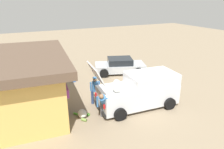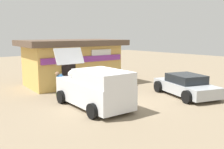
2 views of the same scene
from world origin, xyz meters
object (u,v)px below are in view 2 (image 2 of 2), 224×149
Objects in this scene: delivery_van at (95,88)px; vendor_standing at (90,79)px; parked_sedan at (186,86)px; paint_bucket at (133,83)px; storefront_bar at (72,61)px; customer_bending at (63,83)px; unloaded_banana_pile at (64,91)px.

vendor_standing is at bearing 58.82° from delivery_van.
paint_bucket is at bearing 93.33° from parked_sedan.
storefront_bar is at bearing 112.99° from parked_sedan.
parked_sedan is at bearing -34.66° from customer_bending.
paint_bucket is (2.74, -3.10, -1.40)m from storefront_bar.
customer_bending is 1.30m from unloaded_banana_pile.
customer_bending reaches higher than paint_bucket.
delivery_van reaches higher than parked_sedan.
storefront_bar is at bearing 131.40° from paint_bucket.
vendor_standing is at bearing -46.60° from unloaded_banana_pile.
delivery_van is at bearing -154.39° from paint_bucket.
vendor_standing is 1.57× the size of unloaded_banana_pile.
unloaded_banana_pile is (0.24, 3.27, -0.74)m from delivery_van.
delivery_van is 4.77× the size of unloaded_banana_pile.
delivery_van is 1.12× the size of parked_sedan.
customer_bending is at bearing -129.51° from storefront_bar.
unloaded_banana_pile is at bearing -132.06° from storefront_bar.
delivery_van is at bearing 164.03° from parked_sedan.
paint_bucket is at bearing 3.74° from vendor_standing.
paint_bucket is (4.74, -0.88, -0.00)m from unloaded_banana_pile.
storefront_bar is 3.31m from unloaded_banana_pile.
parked_sedan is 2.92× the size of customer_bending.
parked_sedan is (5.21, -1.49, -0.34)m from delivery_van.
parked_sedan is 3.91m from paint_bucket.
customer_bending is (-0.35, 2.35, -0.04)m from delivery_van.
parked_sedan is at bearing -42.94° from vendor_standing.
delivery_van is (-2.25, -5.49, -0.66)m from storefront_bar.
delivery_van is 5.43m from parked_sedan.
storefront_bar is 4.83× the size of customer_bending.
unloaded_banana_pile is at bearing 169.49° from paint_bucket.
parked_sedan is at bearing -86.67° from paint_bucket.
vendor_standing is 1.08× the size of customer_bending.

